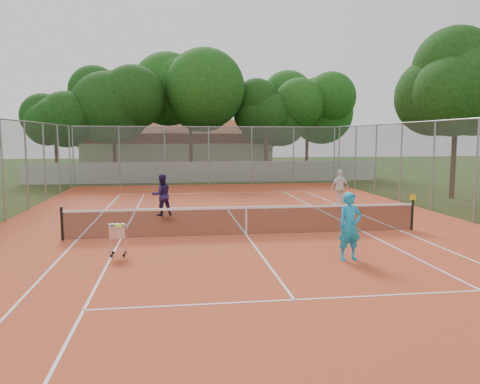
{
  "coord_description": "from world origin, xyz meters",
  "views": [
    {
      "loc": [
        -2.36,
        -15.28,
        3.3
      ],
      "look_at": [
        0.0,
        1.5,
        1.3
      ],
      "focal_mm": 35.0,
      "sensor_mm": 36.0,
      "label": 1
    }
  ],
  "objects": [
    {
      "name": "player_far_left",
      "position": [
        -2.91,
        4.42,
        0.88
      ],
      "size": [
        1.0,
        0.88,
        1.73
      ],
      "primitive_type": "imported",
      "rotation": [
        0.0,
        0.0,
        3.45
      ],
      "color": "#24194C",
      "rests_on": "court_pad"
    },
    {
      "name": "tropical_trees",
      "position": [
        0.0,
        22.0,
        5.0
      ],
      "size": [
        29.0,
        19.0,
        10.0
      ],
      "primitive_type": "cube",
      "color": "black",
      "rests_on": "ground"
    },
    {
      "name": "player_far_right",
      "position": [
        5.39,
        5.84,
        0.9
      ],
      "size": [
        1.12,
        0.75,
        1.76
      ],
      "primitive_type": "imported",
      "rotation": [
        0.0,
        0.0,
        3.48
      ],
      "color": "white",
      "rests_on": "court_pad"
    },
    {
      "name": "ground",
      "position": [
        0.0,
        0.0,
        0.0
      ],
      "size": [
        120.0,
        120.0,
        0.0
      ],
      "primitive_type": "plane",
      "color": "#1C370F",
      "rests_on": "ground"
    },
    {
      "name": "tennis_net",
      "position": [
        0.0,
        0.0,
        0.51
      ],
      "size": [
        11.88,
        0.1,
        0.98
      ],
      "primitive_type": "cube",
      "color": "black",
      "rests_on": "court_pad"
    },
    {
      "name": "player_near",
      "position": [
        2.24,
        -3.57,
        0.93
      ],
      "size": [
        0.73,
        0.54,
        1.83
      ],
      "primitive_type": "imported",
      "rotation": [
        0.0,
        0.0,
        0.16
      ],
      "color": "#199ED9",
      "rests_on": "court_pad"
    },
    {
      "name": "court_pad",
      "position": [
        0.0,
        0.0,
        0.01
      ],
      "size": [
        18.0,
        34.0,
        0.02
      ],
      "primitive_type": "cube",
      "color": "#B74423",
      "rests_on": "ground"
    },
    {
      "name": "perimeter_fence",
      "position": [
        0.0,
        0.0,
        2.0
      ],
      "size": [
        18.0,
        34.0,
        4.0
      ],
      "primitive_type": "cube",
      "color": "slate",
      "rests_on": "ground"
    },
    {
      "name": "clubhouse",
      "position": [
        -2.0,
        29.0,
        2.2
      ],
      "size": [
        16.4,
        9.0,
        4.4
      ],
      "primitive_type": "cube",
      "color": "beige",
      "rests_on": "ground"
    },
    {
      "name": "court_lines",
      "position": [
        0.0,
        0.0,
        0.02
      ],
      "size": [
        10.98,
        23.78,
        0.01
      ],
      "primitive_type": "cube",
      "color": "white",
      "rests_on": "court_pad"
    },
    {
      "name": "boundary_wall",
      "position": [
        0.0,
        19.0,
        0.75
      ],
      "size": [
        26.0,
        0.3,
        1.5
      ],
      "primitive_type": "cube",
      "color": "silver",
      "rests_on": "ground"
    },
    {
      "name": "ball_hopper",
      "position": [
        -3.94,
        -2.27,
        0.49
      ],
      "size": [
        0.54,
        0.54,
        0.94
      ],
      "primitive_type": "cube",
      "rotation": [
        0.0,
        0.0,
        0.22
      ],
      "color": "silver",
      "rests_on": "court_pad"
    }
  ]
}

